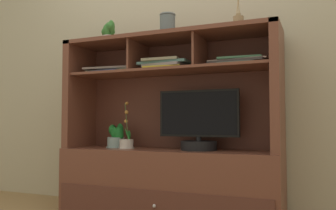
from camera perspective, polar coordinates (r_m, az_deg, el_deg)
The scene contains 11 objects.
back_wall at distance 3.01m, azimuth 1.91°, elevation 10.86°, with size 6.00×0.02×2.80m, color #B2A78A.
media_console at distance 2.71m, azimuth 0.07°, elevation -8.68°, with size 1.65×0.48×1.35m.
tv_monitor at distance 2.61m, azimuth 4.90°, elevation -3.42°, with size 0.60×0.26×0.44m.
potted_orchid at distance 2.80m, azimuth -6.64°, elevation -5.87°, with size 0.12×0.12×0.36m.
potted_fern at distance 2.91m, azimuth -8.21°, elevation -5.20°, with size 0.16×0.16×0.19m.
magazine_stack_left at distance 3.00m, azimuth -9.02°, elevation 5.29°, with size 0.43×0.32×0.05m.
magazine_stack_centre at distance 2.57m, azimuth 11.26°, elevation 6.73°, with size 0.42×0.28×0.06m.
magazine_stack_right at distance 2.69m, azimuth -0.52°, elevation 6.46°, with size 0.39×0.28×0.08m.
diffuser_bottle at distance 2.62m, azimuth 11.15°, elevation 12.86°, with size 0.07×0.07×0.29m.
potted_succulent at distance 3.04m, azimuth -9.46°, elevation 11.39°, with size 0.11×0.11×0.19m.
ceramic_vase at distance 2.78m, azimuth -0.07°, elevation 12.67°, with size 0.12×0.12×0.17m.
Camera 1 is at (1.04, -2.47, 0.68)m, focal length 38.22 mm.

